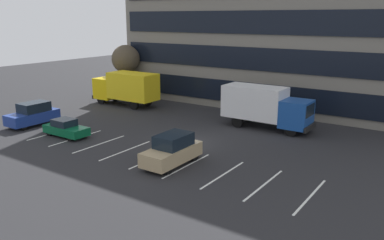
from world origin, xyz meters
TOP-DOWN VIEW (x-y plane):
  - ground_plane at (0.00, 0.00)m, footprint 120.00×120.00m
  - office_building at (0.00, 17.95)m, footprint 35.83×11.67m
  - lot_markings at (0.00, -4.31)m, footprint 22.54×5.40m
  - box_truck_yellow_all at (-13.70, 7.37)m, footprint 8.07×2.67m
  - box_truck_blue at (3.11, 7.32)m, footprint 8.01×2.65m
  - sedan_forest at (-9.51, -4.39)m, footprint 4.07×1.70m
  - suv_navy at (-14.92, -3.74)m, footprint 1.98×4.67m
  - suv_tan at (1.81, -4.64)m, footprint 1.96×4.63m
  - bare_tree at (-17.00, 10.93)m, footprint 3.43×3.43m

SIDE VIEW (x-z plane):
  - ground_plane at x=0.00m, z-range 0.00..0.00m
  - lot_markings at x=0.00m, z-range 0.00..0.01m
  - sedan_forest at x=-9.51m, z-range -0.04..1.42m
  - suv_tan at x=1.81m, z-range -0.04..2.06m
  - suv_navy at x=-14.92m, z-range -0.04..2.08m
  - box_truck_blue at x=3.11m, z-range 0.23..3.95m
  - box_truck_yellow_all at x=-13.70m, z-range 0.24..3.98m
  - bare_tree at x=-17.00m, z-range 1.48..7.92m
  - office_building at x=0.00m, z-range 0.00..21.60m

